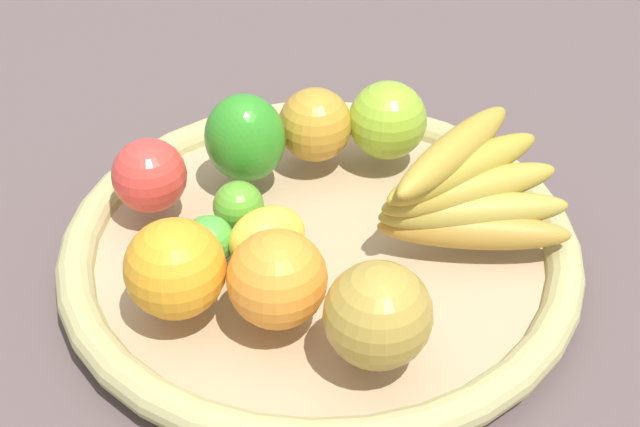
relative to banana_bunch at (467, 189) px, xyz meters
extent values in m
plane|color=#554544|center=(-0.12, 0.02, -0.08)|extent=(2.40, 2.40, 0.00)
cylinder|color=tan|center=(-0.12, 0.02, -0.07)|extent=(0.42, 0.42, 0.02)
torus|color=tan|center=(-0.12, 0.02, -0.06)|extent=(0.45, 0.45, 0.03)
ellipsoid|color=#B08432|center=(0.00, -0.02, -0.03)|extent=(0.16, 0.07, 0.03)
ellipsoid|color=#AC983B|center=(0.00, -0.01, -0.01)|extent=(0.16, 0.04, 0.03)
ellipsoid|color=#B49736|center=(0.00, 0.00, 0.00)|extent=(0.16, 0.06, 0.03)
ellipsoid|color=#AE9630|center=(0.00, 0.01, 0.01)|extent=(0.16, 0.10, 0.03)
ellipsoid|color=#B29132|center=(-0.01, 0.02, 0.03)|extent=(0.14, 0.13, 0.03)
sphere|color=green|center=(-0.21, 0.00, -0.02)|extent=(0.05, 0.05, 0.04)
sphere|color=red|center=(-0.26, 0.08, -0.01)|extent=(0.09, 0.09, 0.06)
ellipsoid|color=#308C23|center=(-0.17, 0.11, 0.00)|extent=(0.09, 0.08, 0.08)
sphere|color=#8EB62D|center=(-0.04, 0.12, -0.01)|extent=(0.08, 0.08, 0.07)
sphere|color=orange|center=(-0.17, -0.08, -0.01)|extent=(0.08, 0.08, 0.08)
sphere|color=orange|center=(-0.24, -0.05, 0.00)|extent=(0.11, 0.11, 0.08)
sphere|color=#AD8D36|center=(-0.10, -0.13, 0.00)|extent=(0.09, 0.09, 0.08)
sphere|color=#BE882B|center=(-0.11, 0.13, -0.01)|extent=(0.10, 0.10, 0.07)
sphere|color=#589F29|center=(-0.19, 0.04, -0.02)|extent=(0.05, 0.05, 0.04)
ellipsoid|color=yellow|center=(-0.17, -0.01, -0.02)|extent=(0.08, 0.07, 0.05)
camera|label=1|loc=(-0.22, -0.59, 0.47)|focal=52.96mm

